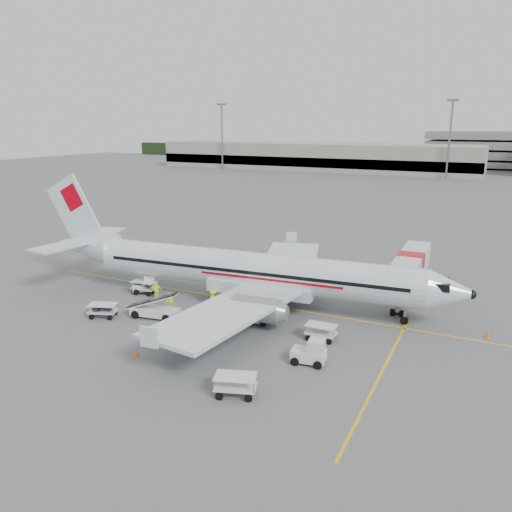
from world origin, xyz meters
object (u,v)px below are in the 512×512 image
object	(u,v)px
aircraft	(253,246)
tug_fore	(309,351)
jet_bridge	(409,275)
belt_loader	(155,301)
tug_aft	(144,284)
tug_mid	(256,314)

from	to	relation	value
aircraft	tug_fore	world-z (taller)	aircraft
jet_bridge	belt_loader	distance (m)	23.28
belt_loader	jet_bridge	bearing A→B (deg)	30.99
belt_loader	tug_aft	xyz separation A→B (m)	(-4.83, 4.70, -0.56)
aircraft	tug_mid	world-z (taller)	aircraft
jet_bridge	tug_aft	size ratio (longest dim) A/B	6.96
aircraft	belt_loader	distance (m)	9.54
aircraft	tug_fore	size ratio (longest dim) A/B	16.98
jet_bridge	tug_mid	xyz separation A→B (m)	(-9.92, -12.16, -1.25)
tug_fore	tug_aft	world-z (taller)	tug_fore
tug_fore	tug_mid	world-z (taller)	tug_fore
jet_bridge	tug_aft	xyz separation A→B (m)	(-22.86, -10.01, -1.18)
tug_aft	tug_mid	bearing A→B (deg)	-48.83
tug_fore	aircraft	bearing A→B (deg)	127.76
jet_bridge	belt_loader	bearing A→B (deg)	-141.74
tug_mid	belt_loader	bearing A→B (deg)	-177.71
tug_fore	jet_bridge	bearing A→B (deg)	70.86
aircraft	jet_bridge	bearing A→B (deg)	29.53
tug_fore	tug_aft	bearing A→B (deg)	153.41
jet_bridge	tug_aft	bearing A→B (deg)	-157.30
belt_loader	tug_mid	size ratio (longest dim) A/B	2.59
tug_fore	tug_mid	size ratio (longest dim) A/B	1.13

